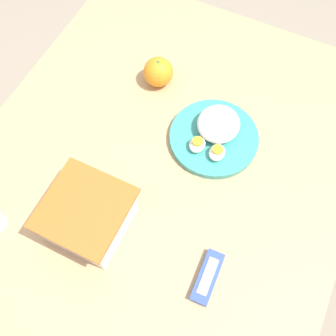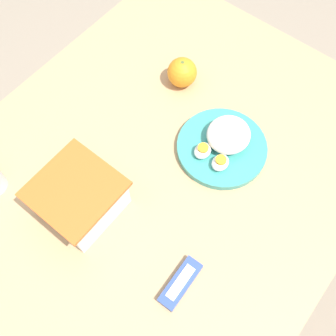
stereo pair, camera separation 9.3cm
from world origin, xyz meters
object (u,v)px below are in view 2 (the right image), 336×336
food_container (80,199)px  rice_plate (224,143)px  candy_bar (180,283)px  orange_fruit (182,72)px

food_container → rice_plate: size_ratio=0.78×
rice_plate → candy_bar: (-0.33, -0.12, -0.01)m
rice_plate → candy_bar: 0.35m
food_container → orange_fruit: (0.43, 0.04, -0.01)m
orange_fruit → candy_bar: 0.54m
rice_plate → candy_bar: size_ratio=1.92×
food_container → rice_plate: 0.37m
rice_plate → food_container: bearing=153.6°
orange_fruit → food_container: bearing=-174.2°
food_container → rice_plate: food_container is taller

